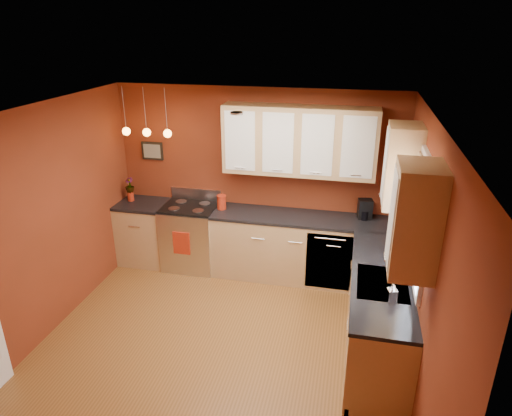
% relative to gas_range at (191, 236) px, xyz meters
% --- Properties ---
extents(floor, '(4.20, 4.20, 0.00)m').
position_rel_gas_range_xyz_m(floor, '(0.92, -1.80, -0.48)').
color(floor, brown).
rests_on(floor, ground).
extents(ceiling, '(4.00, 4.20, 0.02)m').
position_rel_gas_range_xyz_m(ceiling, '(0.92, -1.80, 2.12)').
color(ceiling, '#EEE4CF').
rests_on(ceiling, wall_back).
extents(wall_back, '(4.00, 0.02, 2.60)m').
position_rel_gas_range_xyz_m(wall_back, '(0.92, 0.30, 0.82)').
color(wall_back, maroon).
rests_on(wall_back, floor).
extents(wall_front, '(4.00, 0.02, 2.60)m').
position_rel_gas_range_xyz_m(wall_front, '(0.92, -3.90, 0.82)').
color(wall_front, maroon).
rests_on(wall_front, floor).
extents(wall_left, '(0.02, 4.20, 2.60)m').
position_rel_gas_range_xyz_m(wall_left, '(-1.08, -1.80, 0.82)').
color(wall_left, maroon).
rests_on(wall_left, floor).
extents(wall_right, '(0.02, 4.20, 2.60)m').
position_rel_gas_range_xyz_m(wall_right, '(2.92, -1.80, 0.82)').
color(wall_right, maroon).
rests_on(wall_right, floor).
extents(base_cabinets_back_left, '(0.70, 0.60, 0.90)m').
position_rel_gas_range_xyz_m(base_cabinets_back_left, '(-0.73, -0.00, -0.03)').
color(base_cabinets_back_left, tan).
rests_on(base_cabinets_back_left, floor).
extents(base_cabinets_back_right, '(2.54, 0.60, 0.90)m').
position_rel_gas_range_xyz_m(base_cabinets_back_right, '(1.65, -0.00, -0.03)').
color(base_cabinets_back_right, tan).
rests_on(base_cabinets_back_right, floor).
extents(base_cabinets_right, '(0.60, 2.10, 0.90)m').
position_rel_gas_range_xyz_m(base_cabinets_right, '(2.62, -1.35, -0.03)').
color(base_cabinets_right, tan).
rests_on(base_cabinets_right, floor).
extents(counter_back_left, '(0.70, 0.62, 0.04)m').
position_rel_gas_range_xyz_m(counter_back_left, '(-0.73, -0.00, 0.44)').
color(counter_back_left, black).
rests_on(counter_back_left, base_cabinets_back_left).
extents(counter_back_right, '(2.54, 0.62, 0.04)m').
position_rel_gas_range_xyz_m(counter_back_right, '(1.65, -0.00, 0.44)').
color(counter_back_right, black).
rests_on(counter_back_right, base_cabinets_back_right).
extents(counter_right, '(0.62, 2.10, 0.04)m').
position_rel_gas_range_xyz_m(counter_right, '(2.62, -1.35, 0.44)').
color(counter_right, black).
rests_on(counter_right, base_cabinets_right).
extents(gas_range, '(0.76, 0.64, 1.11)m').
position_rel_gas_range_xyz_m(gas_range, '(0.00, 0.00, 0.00)').
color(gas_range, silver).
rests_on(gas_range, floor).
extents(dishwasher_front, '(0.60, 0.02, 0.80)m').
position_rel_gas_range_xyz_m(dishwasher_front, '(2.02, -0.29, -0.03)').
color(dishwasher_front, silver).
rests_on(dishwasher_front, base_cabinets_back_right).
extents(sink, '(0.50, 0.70, 0.33)m').
position_rel_gas_range_xyz_m(sink, '(2.62, -1.50, 0.43)').
color(sink, gray).
rests_on(sink, counter_right).
extents(window, '(0.06, 1.02, 1.22)m').
position_rel_gas_range_xyz_m(window, '(2.89, -1.50, 1.21)').
color(window, white).
rests_on(window, wall_right).
extents(upper_cabinets_back, '(2.00, 0.35, 0.90)m').
position_rel_gas_range_xyz_m(upper_cabinets_back, '(1.52, 0.12, 1.47)').
color(upper_cabinets_back, tan).
rests_on(upper_cabinets_back, wall_back).
extents(upper_cabinets_right, '(0.35, 1.95, 0.90)m').
position_rel_gas_range_xyz_m(upper_cabinets_right, '(2.75, -1.48, 1.47)').
color(upper_cabinets_right, tan).
rests_on(upper_cabinets_right, wall_right).
extents(wall_picture, '(0.32, 0.03, 0.26)m').
position_rel_gas_range_xyz_m(wall_picture, '(-0.63, 0.28, 1.17)').
color(wall_picture, black).
rests_on(wall_picture, wall_back).
extents(pendant_lights, '(0.71, 0.11, 0.66)m').
position_rel_gas_range_xyz_m(pendant_lights, '(-0.53, -0.05, 1.53)').
color(pendant_lights, gray).
rests_on(pendant_lights, ceiling).
extents(red_canister, '(0.13, 0.13, 0.20)m').
position_rel_gas_range_xyz_m(red_canister, '(0.47, 0.03, 0.56)').
color(red_canister, '#A72712').
rests_on(red_canister, counter_back_right).
extents(red_vase, '(0.09, 0.09, 0.14)m').
position_rel_gas_range_xyz_m(red_vase, '(-0.93, 0.05, 0.53)').
color(red_vase, '#A72712').
rests_on(red_vase, counter_back_left).
extents(flowers, '(0.15, 0.15, 0.23)m').
position_rel_gas_range_xyz_m(flowers, '(-0.93, 0.05, 0.70)').
color(flowers, '#A72712').
rests_on(flowers, red_vase).
extents(coffee_maker, '(0.21, 0.20, 0.26)m').
position_rel_gas_range_xyz_m(coffee_maker, '(2.43, 0.13, 0.58)').
color(coffee_maker, black).
rests_on(coffee_maker, counter_back_right).
extents(soap_pump, '(0.11, 0.11, 0.19)m').
position_rel_gas_range_xyz_m(soap_pump, '(2.69, -1.82, 0.56)').
color(soap_pump, white).
rests_on(soap_pump, counter_right).
extents(dish_towel, '(0.25, 0.02, 0.33)m').
position_rel_gas_range_xyz_m(dish_towel, '(-0.02, -0.33, 0.04)').
color(dish_towel, '#A72712').
rests_on(dish_towel, gas_range).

